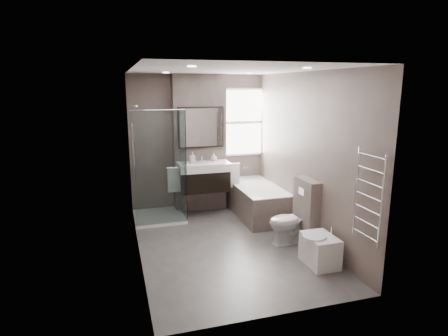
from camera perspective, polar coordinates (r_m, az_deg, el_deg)
name	(u,v)px	position (r m, az deg, el deg)	size (l,w,h in m)	color
room	(226,161)	(5.48, 0.36, 1.01)	(2.70, 3.90, 2.70)	#4E4A47
vanity_pier	(199,144)	(7.17, -3.78, 3.71)	(1.00, 0.25, 2.60)	#62544D
vanity	(204,176)	(6.94, -3.07, -1.28)	(0.95, 0.47, 0.66)	black
mirror_cabinet	(201,127)	(6.97, -3.52, 6.20)	(0.86, 0.08, 0.76)	black
towel_left	(174,180)	(6.82, -7.61, -1.80)	(0.24, 0.06, 0.44)	silver
towel_right	(233,176)	(7.07, 1.39, -1.18)	(0.24, 0.06, 0.44)	silver
shower_enclosure	(164,194)	(6.80, -9.07, -3.88)	(0.90, 0.90, 2.00)	white
bathtub	(257,199)	(7.02, 4.98, -4.74)	(0.75, 1.60, 0.57)	#62544D
window	(242,122)	(7.46, 2.81, 6.97)	(0.98, 0.06, 1.33)	white
toilet	(291,221)	(5.89, 10.14, -7.99)	(0.39, 0.68, 0.70)	white
cistern_box	(306,211)	(5.92, 12.41, -6.41)	(0.19, 0.55, 1.00)	#62544D
bidet	(320,250)	(5.33, 14.36, -11.96)	(0.44, 0.52, 0.54)	white
towel_radiator	(369,196)	(4.69, 21.16, -4.07)	(0.03, 0.49, 1.10)	silver
soap_bottle_a	(192,158)	(6.84, -4.83, 1.60)	(0.09, 0.09, 0.21)	white
soap_bottle_b	(214,157)	(7.02, -1.57, 1.66)	(0.11, 0.11, 0.14)	white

